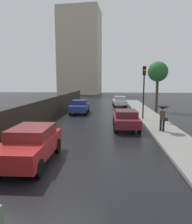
# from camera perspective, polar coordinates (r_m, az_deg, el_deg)

# --- Properties ---
(ground) EXTENTS (120.00, 120.00, 0.00)m
(ground) POSITION_cam_1_polar(r_m,az_deg,el_deg) (8.18, -6.08, -16.14)
(ground) COLOR black
(car_white_near_kerb) EXTENTS (1.97, 3.96, 1.41)m
(car_white_near_kerb) POSITION_cam_1_polar(r_m,az_deg,el_deg) (29.05, 6.56, 3.04)
(car_white_near_kerb) COLOR silver
(car_white_near_kerb) RESTS_ON ground
(car_maroon_mid_road) EXTENTS (1.85, 3.98, 1.37)m
(car_maroon_mid_road) POSITION_cam_1_polar(r_m,az_deg,el_deg) (15.07, 8.28, -1.91)
(car_maroon_mid_road) COLOR maroon
(car_maroon_mid_road) RESTS_ON ground
(car_red_far_ahead) EXTENTS (1.91, 4.04, 1.48)m
(car_red_far_ahead) POSITION_cam_1_polar(r_m,az_deg,el_deg) (9.22, -17.80, -8.43)
(car_red_far_ahead) COLOR maroon
(car_red_far_ahead) RESTS_ON ground
(car_blue_behind_camera) EXTENTS (1.84, 3.82, 1.45)m
(car_blue_behind_camera) POSITION_cam_1_polar(r_m,az_deg,el_deg) (22.38, -4.54, 1.53)
(car_blue_behind_camera) COLOR navy
(car_blue_behind_camera) RESTS_ON ground
(pedestrian_with_umbrella_near) EXTENTS (0.90, 0.90, 1.67)m
(pedestrian_with_umbrella_near) POSITION_cam_1_polar(r_m,az_deg,el_deg) (14.22, 18.06, 0.04)
(pedestrian_with_umbrella_near) COLOR black
(pedestrian_with_umbrella_near) RESTS_ON sidewalk_strip
(traffic_light) EXTENTS (0.26, 0.39, 4.58)m
(traffic_light) POSITION_cam_1_polar(r_m,az_deg,el_deg) (18.35, 13.18, 7.85)
(traffic_light) COLOR black
(traffic_light) RESTS_ON sidewalk_strip
(street_tree_near) EXTENTS (2.31, 2.31, 5.73)m
(street_tree_near) POSITION_cam_1_polar(r_m,az_deg,el_deg) (25.15, 16.78, 10.52)
(street_tree_near) COLOR #4C3823
(street_tree_near) RESTS_ON ground
(distant_tower) EXTENTS (11.87, 9.42, 23.08)m
(distant_tower) POSITION_cam_1_polar(r_m,az_deg,el_deg) (59.79, -4.49, 16.15)
(distant_tower) COLOR #B2A88E
(distant_tower) RESTS_ON ground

